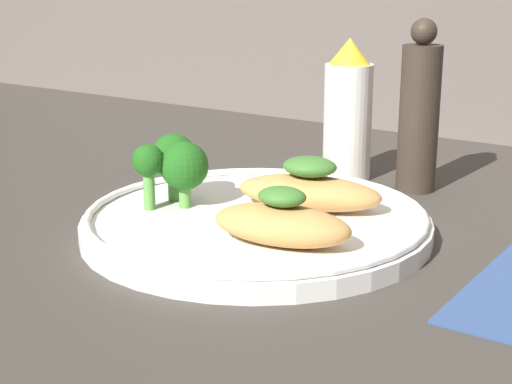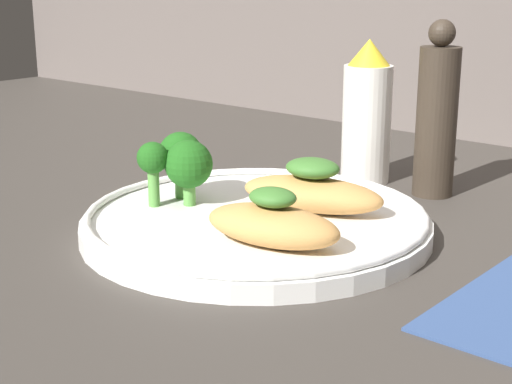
% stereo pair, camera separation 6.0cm
% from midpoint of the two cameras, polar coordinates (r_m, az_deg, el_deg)
% --- Properties ---
extents(ground_plane, '(1.80, 1.80, 0.01)m').
position_cam_midpoint_polar(ground_plane, '(0.61, 2.81, -3.56)').
color(ground_plane, '#3D3833').
extents(plate, '(0.27, 0.27, 0.02)m').
position_cam_midpoint_polar(plate, '(0.61, 2.83, -2.23)').
color(plate, white).
rests_on(plate, ground_plane).
extents(grilled_meat_front, '(0.11, 0.07, 0.04)m').
position_cam_midpoint_polar(grilled_meat_front, '(0.54, 4.39, -2.33)').
color(grilled_meat_front, tan).
rests_on(grilled_meat_front, plate).
extents(grilled_meat_middle, '(0.13, 0.08, 0.04)m').
position_cam_midpoint_polar(grilled_meat_middle, '(0.62, 6.87, 0.06)').
color(grilled_meat_middle, tan).
rests_on(grilled_meat_middle, plate).
extents(broccoli_bunch, '(0.06, 0.06, 0.06)m').
position_cam_midpoint_polar(broccoli_bunch, '(0.63, -2.89, 2.24)').
color(broccoli_bunch, '#569942').
rests_on(broccoli_bunch, plate).
extents(sauce_bottle, '(0.05, 0.05, 0.14)m').
position_cam_midpoint_polar(sauce_bottle, '(0.76, 10.34, 5.54)').
color(sauce_bottle, white).
rests_on(sauce_bottle, ground_plane).
extents(pepper_grinder, '(0.04, 0.04, 0.16)m').
position_cam_midpoint_polar(pepper_grinder, '(0.72, 15.35, 5.30)').
color(pepper_grinder, '#382D23').
rests_on(pepper_grinder, ground_plane).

